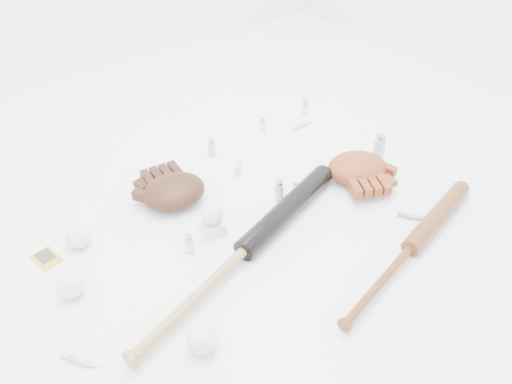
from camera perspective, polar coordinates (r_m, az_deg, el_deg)
bat_dark at (r=1.55m, az=-1.28°, el=-6.60°), size 0.99×0.38×0.07m
bat_wood at (r=1.64m, az=17.28°, el=-6.06°), size 0.81×0.24×0.06m
glove_dark at (r=1.78m, az=-9.38°, el=0.11°), size 0.29×0.29×0.10m
glove_tan at (r=1.90m, az=11.53°, el=2.76°), size 0.36×0.36×0.10m
trading_card at (r=1.70m, az=-22.83°, el=-7.03°), size 0.08×0.10×0.01m
pedestal at (r=1.66m, az=-4.96°, el=-3.99°), size 0.08×0.08×0.04m
baseball_on_pedestal at (r=1.62m, az=-5.07°, el=-2.51°), size 0.07×0.07×0.07m
baseball_left at (r=1.55m, az=-20.43°, el=-9.97°), size 0.08×0.08×0.08m
baseball_upper at (r=1.69m, az=-19.68°, el=-4.83°), size 0.08×0.08×0.08m
baseball_mid at (r=1.35m, az=-6.14°, el=-16.39°), size 0.08×0.08×0.08m
syringe_0 at (r=1.41m, az=-19.43°, el=-17.78°), size 0.10×0.12×0.02m
syringe_1 at (r=1.86m, az=5.84°, el=1.08°), size 0.16×0.10×0.02m
syringe_2 at (r=1.94m, az=-1.99°, el=3.05°), size 0.12×0.14×0.02m
syringe_3 at (r=1.79m, az=18.07°, el=-2.74°), size 0.13×0.15×0.02m
syringe_4 at (r=2.20m, az=5.00°, el=7.55°), size 0.14×0.03×0.02m
vial_0 at (r=2.16m, az=0.78°, el=7.68°), size 0.02×0.02×0.06m
vial_1 at (r=2.29m, az=5.63°, el=9.59°), size 0.03×0.03×0.07m
vial_2 at (r=1.77m, az=2.65°, el=0.15°), size 0.03×0.03×0.08m
vial_3 at (r=2.03m, az=13.91°, el=5.01°), size 0.05×0.05×0.11m
vial_4 at (r=1.59m, az=-7.65°, el=-5.86°), size 0.03×0.03×0.07m
vial_5 at (r=2.00m, az=-5.07°, el=5.08°), size 0.03×0.03×0.08m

